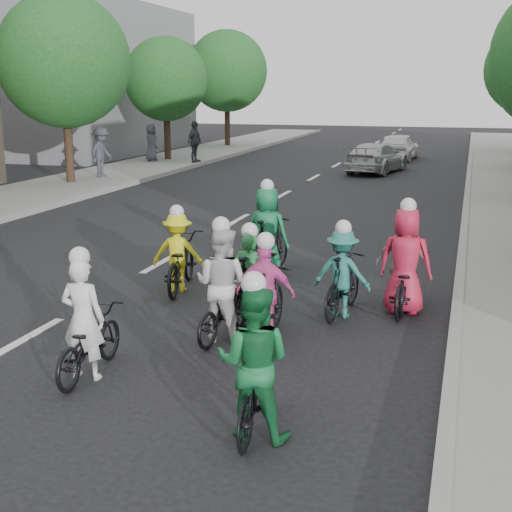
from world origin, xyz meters
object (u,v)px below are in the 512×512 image
at_px(cyclist_9, 268,240).
at_px(spectator_2, 151,143).
at_px(cyclist_0, 87,335).
at_px(cyclist_5, 251,286).
at_px(spectator_0, 101,152).
at_px(follow_car_trail, 399,146).
at_px(spectator_1, 195,142).
at_px(cyclist_6, 223,296).
at_px(cyclist_3, 267,300).
at_px(cyclist_8, 402,274).
at_px(follow_car_lead, 376,158).
at_px(cyclist_2, 179,259).
at_px(cyclist_1, 255,374).
at_px(cyclist_4, 405,273).
at_px(cyclist_7, 343,279).

bearing_deg(cyclist_9, spectator_2, -50.48).
xyz_separation_m(cyclist_0, cyclist_5, (1.39, 2.54, 0.07)).
height_order(cyclist_5, spectator_0, spectator_0).
distance_m(cyclist_0, follow_car_trail, 29.18).
height_order(cyclist_0, spectator_1, spectator_1).
distance_m(cyclist_0, cyclist_9, 5.53).
bearing_deg(cyclist_6, cyclist_3, -164.52).
bearing_deg(cyclist_8, cyclist_9, -30.48).
relative_size(cyclist_3, cyclist_8, 0.98).
relative_size(cyclist_8, follow_car_lead, 0.42).
distance_m(cyclist_3, cyclist_6, 0.64).
bearing_deg(cyclist_8, cyclist_2, -2.48).
bearing_deg(cyclist_6, cyclist_8, -127.57).
relative_size(cyclist_5, follow_car_lead, 0.44).
relative_size(cyclist_5, cyclist_8, 1.05).
height_order(cyclist_1, follow_car_trail, cyclist_1).
distance_m(cyclist_8, spectator_0, 18.60).
xyz_separation_m(cyclist_1, cyclist_9, (-1.67, 6.37, 0.02)).
bearing_deg(cyclist_2, cyclist_4, 168.19).
bearing_deg(follow_car_lead, cyclist_7, 106.95).
xyz_separation_m(cyclist_2, cyclist_9, (1.25, 1.46, 0.12)).
height_order(cyclist_0, cyclist_7, cyclist_0).
xyz_separation_m(spectator_1, spectator_2, (-2.22, 0.01, -0.08)).
bearing_deg(cyclist_2, cyclist_3, 126.48).
height_order(cyclist_0, follow_car_trail, cyclist_0).
distance_m(cyclist_2, cyclist_3, 3.09).
distance_m(cyclist_4, follow_car_lead, 19.74).
relative_size(cyclist_4, cyclist_6, 1.04).
height_order(cyclist_8, spectator_0, spectator_0).
xyz_separation_m(spectator_0, spectator_2, (-0.75, 6.18, -0.08)).
distance_m(cyclist_4, follow_car_trail, 25.42).
bearing_deg(spectator_0, cyclist_2, -142.43).
bearing_deg(cyclist_3, cyclist_8, -128.56).
xyz_separation_m(cyclist_5, cyclist_9, (-0.56, 2.92, 0.09)).
xyz_separation_m(cyclist_0, spectator_0, (-9.36, 17.50, 0.56)).
xyz_separation_m(cyclist_1, cyclist_5, (-1.11, 3.45, -0.07)).
relative_size(cyclist_4, spectator_1, 0.99).
height_order(cyclist_0, cyclist_1, cyclist_1).
bearing_deg(spectator_1, cyclist_1, -149.64).
relative_size(spectator_1, spectator_2, 1.10).
xyz_separation_m(cyclist_1, spectator_2, (-12.61, 24.58, 0.34)).
bearing_deg(cyclist_7, cyclist_5, 41.83).
distance_m(cyclist_4, spectator_2, 24.08).
bearing_deg(cyclist_0, cyclist_1, 157.74).
relative_size(cyclist_3, cyclist_6, 0.99).
bearing_deg(cyclist_1, cyclist_5, -75.09).
bearing_deg(cyclist_4, cyclist_2, 2.26).
height_order(cyclist_9, follow_car_trail, cyclist_9).
xyz_separation_m(cyclist_2, cyclist_5, (1.81, -1.46, 0.03)).
xyz_separation_m(cyclist_7, follow_car_trail, (-1.70, 25.78, 0.07)).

